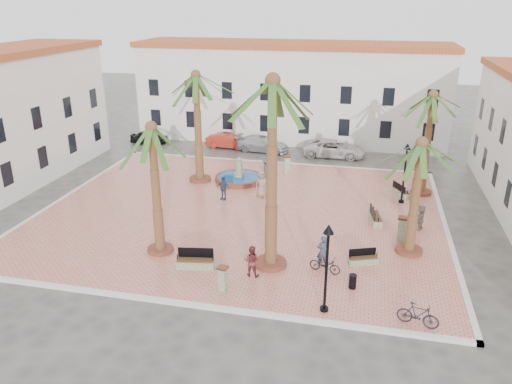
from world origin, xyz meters
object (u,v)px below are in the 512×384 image
Objects in this scene: cyclist_a at (323,252)px; pedestrian_north at (266,169)px; bicycle_b at (418,315)px; pedestrian_east at (421,217)px; palm_ne at (432,107)px; litter_bin at (353,281)px; car_black at (149,137)px; bench_s at (195,263)px; bollard_e at (402,229)px; lamppost_s at (327,253)px; bollard_se at (223,278)px; bench_ne at (401,192)px; car_red at (228,141)px; bench_se at (363,260)px; car_silver at (263,144)px; lamppost_e at (406,163)px; bollard_n at (287,164)px; cyclist_b at (252,261)px; bicycle_a at (325,264)px; palm_s at (273,102)px; pedestrian_fountain_a at (261,184)px; palm_sw at (152,142)px; palm_e at (420,157)px; pedestrian_fountain_b at (223,188)px; palm_nw at (196,87)px; bench_e at (375,218)px; car_white at (334,148)px; fountain at (239,178)px.

cyclist_a is 1.04× the size of pedestrian_north.
bicycle_b is 1.14× the size of pedestrian_east.
litter_bin is (-4.27, -14.04, -5.99)m from palm_ne.
bench_s is at bearing -161.45° from car_black.
lamppost_s is at bearing -114.62° from bollard_e.
bench_ne is at bearing 59.11° from bollard_se.
car_red is (-11.65, 25.07, -2.38)m from lamppost_s.
cyclist_a is 8.00m from pedestrian_east.
bench_se is 0.33× the size of car_silver.
lamppost_e reaches higher than bicycle_b.
litter_bin is at bearing 63.83° from bicycle_b.
bollard_n is at bearing -110.65° from pedestrian_east.
lamppost_e reaches higher than car_red.
bench_ne is 1.05× the size of cyclist_b.
car_black is at bearing 39.36° from bench_ne.
car_red is (-15.67, 25.30, -0.00)m from bicycle_b.
bench_ne is at bearing -4.09° from bicycle_a.
pedestrian_fountain_a is at bearing 105.13° from palm_s.
bench_s is 1.24× the size of cyclist_b.
palm_sw is 13.91m from palm_e.
pedestrian_fountain_b is at bearing 77.18° from bench_ne.
palm_nw is 19.21m from litter_bin.
car_silver reaches higher than bicycle_b.
cyclist_a is (-4.46, -10.12, -2.00)m from lamppost_e.
cyclist_b is at bearing -163.57° from car_silver.
pedestrian_east is at bearing -77.84° from lamppost_e.
pedestrian_fountain_a reaches higher than car_black.
car_white reaches higher than bench_e.
bollard_e is 22.92m from car_red.
lamppost_s reaches higher than pedestrian_east.
car_silver is (11.51, -0.23, 0.10)m from car_black.
palm_nw is at bearing -176.70° from palm_ne.
lamppost_e is at bearing 150.59° from bench_ne.
palm_e is 1.21× the size of car_white.
bicycle_b is at bearing -114.73° from bicycle_a.
bollard_n is 0.30× the size of car_silver.
pedestrian_fountain_a is 0.53× the size of car_black.
palm_e is 1.58× the size of car_red.
car_black is 0.74× the size of car_silver.
car_black is (-23.74, 18.20, -5.06)m from palm_e.
pedestrian_east is at bearing -150.32° from cyclist_a.
bench_e is 4.91m from lamppost_e.
litter_bin is at bearing -172.88° from car_white.
bollard_e is at bearing -162.17° from car_white.
lamppost_s reaches higher than bench_ne.
palm_e is at bearing -52.84° from bollard_n.
bollard_n is 16.16m from cyclist_b.
litter_bin is 0.41× the size of cyclist_a.
car_silver is at bearing -87.94° from cyclist_a.
fountain reaches higher than bollard_se.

